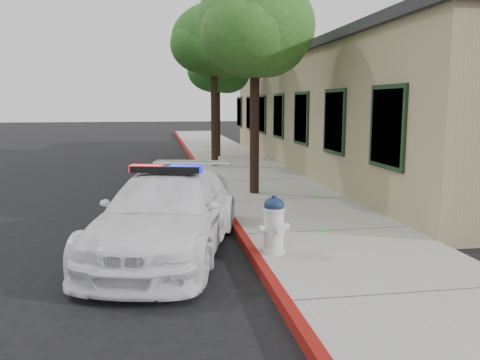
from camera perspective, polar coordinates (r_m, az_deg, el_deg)
name	(u,v)px	position (r m, az deg, el deg)	size (l,w,h in m)	color
ground	(239,242)	(8.71, -0.13, -7.24)	(120.00, 120.00, 0.00)	black
sidewalk	(284,202)	(11.87, 5.15, -2.55)	(3.20, 60.00, 0.15)	gray
red_curb	(221,204)	(11.58, -2.25, -2.78)	(0.14, 60.00, 0.16)	maroon
clapboard_building	(378,111)	(19.05, 15.66, 7.65)	(7.30, 20.89, 4.24)	#998364
police_car	(167,213)	(8.02, -8.42, -3.83)	(3.00, 4.90, 1.45)	white
fire_hydrant	(274,224)	(7.54, 3.95, -5.15)	(0.51, 0.44, 0.88)	silver
street_tree_near	(255,31)	(12.54, 1.80, 16.82)	(2.93, 3.04, 5.37)	black
street_tree_mid	(214,44)	(18.27, -3.03, 15.42)	(3.16, 3.04, 5.78)	black
street_tree_far	(218,70)	(21.49, -2.54, 12.63)	(2.73, 2.59, 4.91)	black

